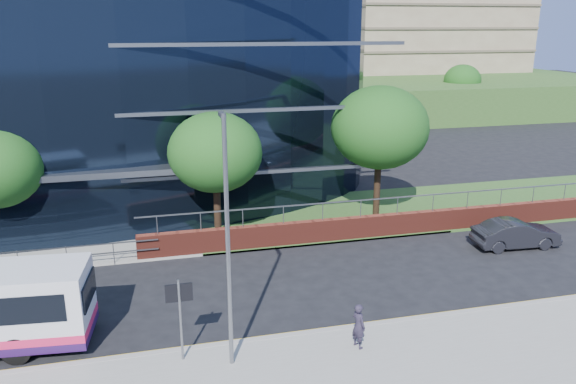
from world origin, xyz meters
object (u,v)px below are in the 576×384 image
object	(u,v)px
tree_far_c	(215,152)
tree_far_d	(380,128)
pedestrian	(359,326)
street_sign	(180,303)
tree_dist_f	(462,80)
parked_car	(516,234)
streetlight_east	(228,237)
tree_dist_e	(339,82)

from	to	relation	value
tree_far_c	tree_far_d	size ratio (longest dim) A/B	0.87
tree_far_d	pedestrian	size ratio (longest dim) A/B	4.74
tree_far_c	tree_far_d	world-z (taller)	tree_far_d
street_sign	tree_dist_f	world-z (taller)	tree_dist_f
parked_car	tree_far_c	bearing A→B (deg)	75.58
street_sign	pedestrian	bearing A→B (deg)	-6.93
streetlight_east	parked_car	bearing A→B (deg)	23.80
tree_dist_e	street_sign	bearing A→B (deg)	-115.12
streetlight_east	street_sign	bearing A→B (deg)	158.64
tree_dist_f	pedestrian	distance (m)	53.45
tree_far_d	tree_dist_f	distance (m)	40.01
streetlight_east	pedestrian	world-z (taller)	streetlight_east
tree_far_c	parked_car	world-z (taller)	tree_far_c
tree_dist_e	tree_dist_f	bearing A→B (deg)	7.13
tree_dist_f	tree_far_c	bearing A→B (deg)	-135.00
tree_dist_e	pedestrian	bearing A→B (deg)	-108.02
tree_dist_e	parked_car	world-z (taller)	tree_dist_e
tree_far_c	tree_far_d	bearing A→B (deg)	6.34
street_sign	streetlight_east	xyz separation A→B (m)	(1.50, -0.59, 2.29)
street_sign	tree_dist_e	world-z (taller)	tree_dist_e
tree_far_c	parked_car	bearing A→B (deg)	-17.98
tree_far_c	tree_dist_f	world-z (taller)	tree_far_c
tree_dist_e	tree_far_c	bearing A→B (deg)	-118.74
tree_dist_f	pedestrian	world-z (taller)	tree_dist_f
street_sign	tree_far_d	world-z (taller)	tree_far_d
tree_far_d	pedestrian	world-z (taller)	tree_far_d
streetlight_east	parked_car	distance (m)	16.84
tree_far_d	streetlight_east	xyz separation A→B (m)	(-10.00, -12.17, -0.75)
streetlight_east	tree_dist_f	bearing A→B (deg)	52.42
tree_dist_e	tree_dist_f	world-z (taller)	tree_dist_e
tree_far_d	pedestrian	xyz separation A→B (m)	(-5.75, -12.29, -4.25)
tree_dist_e	pedestrian	world-z (taller)	tree_dist_e
tree_dist_e	pedestrian	size ratio (longest dim) A/B	4.15
tree_far_d	tree_dist_e	distance (m)	31.06
street_sign	tree_far_d	bearing A→B (deg)	45.22
parked_car	tree_dist_e	bearing A→B (deg)	-1.23
street_sign	tree_dist_f	bearing A→B (deg)	50.84
tree_far_c	tree_dist_f	size ratio (longest dim) A/B	1.08
tree_dist_f	streetlight_east	xyz separation A→B (m)	(-34.00, -44.17, 0.23)
streetlight_east	parked_car	size ratio (longest dim) A/B	1.91
parked_car	pedestrian	distance (m)	12.71
tree_far_d	tree_dist_f	bearing A→B (deg)	53.13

